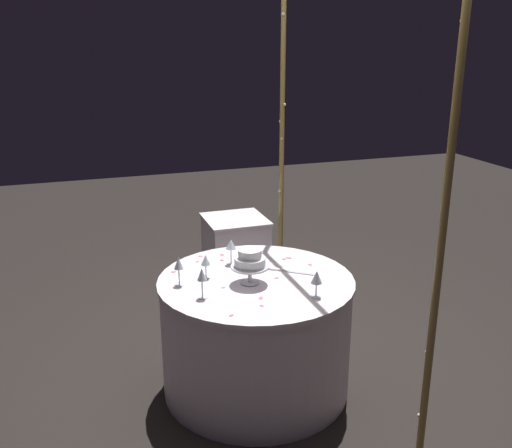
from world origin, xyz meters
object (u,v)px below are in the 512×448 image
wine_glass_2 (206,261)px  cake_knife (287,271)px  main_table (256,334)px  wine_glass_0 (231,245)px  wine_glass_3 (179,265)px  decorative_arch (344,128)px  wine_glass_1 (202,276)px  side_table (236,264)px  tiered_cake (250,261)px  wine_glass_4 (317,278)px

wine_glass_2 → cake_knife: 0.50m
main_table → wine_glass_0: (-0.28, -0.07, 0.48)m
wine_glass_3 → main_table: bearing=81.8°
wine_glass_2 → cake_knife: (0.07, 0.49, -0.10)m
main_table → decorative_arch: bearing=90.0°
wine_glass_1 → wine_glass_3: 0.22m
side_table → tiered_cake: 1.26m
main_table → cake_knife: (-0.05, 0.21, 0.36)m
main_table → wine_glass_3: bearing=-98.2°
wine_glass_0 → wine_glass_3: wine_glass_3 is taller
side_table → wine_glass_3: (1.02, -0.64, 0.47)m
side_table → tiered_cake: (1.13, -0.25, 0.48)m
decorative_arch → side_table: size_ratio=3.30×
side_table → wine_glass_4: size_ratio=4.95×
cake_knife → wine_glass_2: bearing=-98.1°
wine_glass_4 → decorative_arch: bearing=138.4°
cake_knife → decorative_arch: bearing=81.6°
wine_glass_1 → wine_glass_2: bearing=161.9°
decorative_arch → wine_glass_4: 0.87m
decorative_arch → cake_knife: (-0.05, -0.31, -0.86)m
wine_glass_3 → cake_knife: (0.02, 0.65, -0.12)m
decorative_arch → wine_glass_1: size_ratio=14.38×
wine_glass_2 → tiered_cake: bearing=54.0°
main_table → wine_glass_2: size_ratio=8.04×
wine_glass_2 → wine_glass_3: bearing=-72.9°
decorative_arch → tiered_cake: bearing=-85.6°
wine_glass_1 → wine_glass_3: bearing=-157.8°
wine_glass_0 → wine_glass_4: bearing=26.2°
main_table → cake_knife: size_ratio=4.66×
tiered_cake → wine_glass_1: bearing=-71.8°
wine_glass_2 → wine_glass_3: size_ratio=0.84×
wine_glass_4 → cake_knife: bearing=-177.3°
side_table → wine_glass_4: (1.42, 0.03, 0.45)m
decorative_arch → wine_glass_0: bearing=-115.0°
wine_glass_0 → cake_knife: wine_glass_0 is taller
decorative_arch → wine_glass_4: (0.33, -0.30, -0.75)m
side_table → wine_glass_1: wine_glass_1 is taller
side_table → wine_glass_0: size_ratio=4.67×
decorative_arch → wine_glass_1: 1.16m
tiered_cake → wine_glass_2: size_ratio=1.53×
wine_glass_4 → wine_glass_3: bearing=-120.5°
tiered_cake → wine_glass_1: (0.10, -0.30, -0.01)m
side_table → cake_knife: 1.10m
tiered_cake → wine_glass_1: 0.32m
main_table → wine_glass_0: wine_glass_0 is taller
wine_glass_3 → wine_glass_4: (0.40, 0.67, -0.01)m
main_table → wine_glass_4: (0.33, 0.23, 0.47)m
cake_knife → side_table: bearing=-179.4°
cake_knife → wine_glass_3: bearing=-91.5°
tiered_cake → wine_glass_3: size_ratio=1.29×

